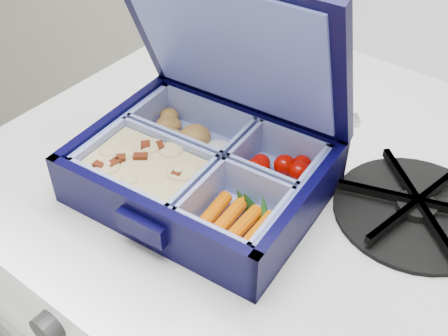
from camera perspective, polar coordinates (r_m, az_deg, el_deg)
The scene contains 4 objects.
bento_box at distance 0.62m, azimuth -2.28°, elevation -0.30°, with size 0.26×0.20×0.06m, color black, non-canonical shape.
burner_grate at distance 0.64m, azimuth 19.00°, elevation -3.56°, with size 0.18×0.18×0.03m, color black.
burner_grate_rear at distance 0.90m, azimuth 1.26°, elevation 12.73°, with size 0.19×0.19×0.02m, color black.
fork at distance 0.73m, azimuth 6.64°, elevation 3.97°, with size 0.02×0.17×0.01m, color #A7A7A8, non-canonical shape.
Camera 1 is at (0.86, 1.17, 1.43)m, focal length 45.00 mm.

